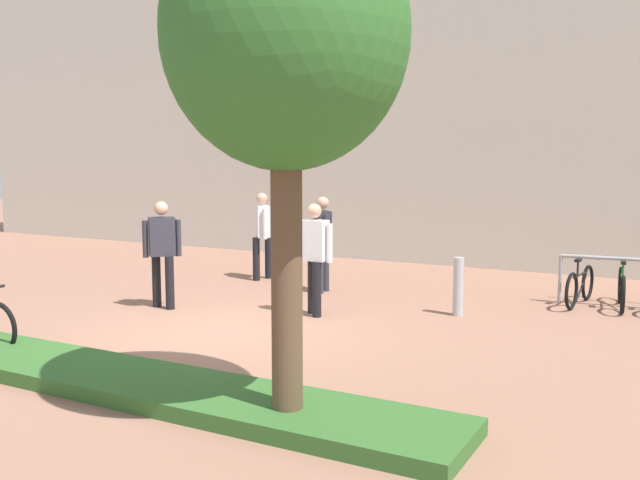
{
  "coord_description": "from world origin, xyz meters",
  "views": [
    {
      "loc": [
        5.86,
        -7.75,
        2.42
      ],
      "look_at": [
        0.37,
        2.36,
        1.07
      ],
      "focal_mm": 39.74,
      "sensor_mm": 36.0,
      "label": 1
    }
  ],
  "objects": [
    {
      "name": "person_shirt_blue",
      "position": [
        -1.77,
        3.9,
        0.98
      ],
      "size": [
        0.46,
        0.47,
        1.72
      ],
      "color": "black",
      "rests_on": "ground"
    },
    {
      "name": "person_suited_dark",
      "position": [
        -0.09,
        3.3,
        0.98
      ],
      "size": [
        0.45,
        0.47,
        1.72
      ],
      "color": "#2D2D38",
      "rests_on": "ground"
    },
    {
      "name": "ground_plane",
      "position": [
        0.0,
        0.0,
        0.0
      ],
      "size": [
        60.0,
        60.0,
        0.0
      ],
      "primitive_type": "plane",
      "color": "#936651"
    },
    {
      "name": "planter_strip",
      "position": [
        0.81,
        -2.38,
        0.08
      ],
      "size": [
        7.0,
        1.1,
        0.16
      ],
      "primitive_type": "cube",
      "color": "#336028",
      "rests_on": "ground"
    },
    {
      "name": "person_suited_navy",
      "position": [
        -1.7,
        0.89,
        0.98
      ],
      "size": [
        0.45,
        0.47,
        1.72
      ],
      "color": "black",
      "rests_on": "ground"
    },
    {
      "name": "tree_sidewalk",
      "position": [
        2.64,
        -2.44,
        3.43
      ],
      "size": [
        2.14,
        2.14,
        4.65
      ],
      "color": "brown",
      "rests_on": "ground"
    },
    {
      "name": "bollard_steel",
      "position": [
        2.63,
        2.62,
        0.45
      ],
      "size": [
        0.16,
        0.16,
        0.9
      ],
      "primitive_type": "cylinder",
      "color": "#ADADB2",
      "rests_on": "ground"
    },
    {
      "name": "building_facade",
      "position": [
        0.0,
        7.95,
        5.0
      ],
      "size": [
        28.0,
        1.2,
        10.0
      ],
      "primitive_type": "cube",
      "color": "beige",
      "rests_on": "ground"
    },
    {
      "name": "person_shirt_white",
      "position": [
        0.69,
        1.59,
        0.98
      ],
      "size": [
        0.61,
        0.32,
        1.72
      ],
      "color": "black",
      "rests_on": "ground"
    }
  ]
}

